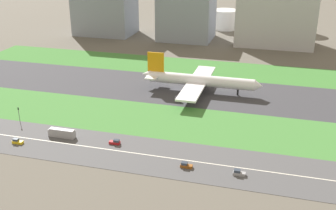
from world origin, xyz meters
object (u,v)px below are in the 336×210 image
(bus_1, at_px, (62,133))
(car_6, at_px, (186,165))
(car_1, at_px, (17,141))
(traffic_light, at_px, (19,114))
(office_tower, at_px, (276,19))
(terminal_building, at_px, (105,3))
(fuel_tank_centre, at_px, (263,22))
(airliner, at_px, (198,80))
(car_4, at_px, (239,173))
(fuel_tank_east, at_px, (302,25))
(fuel_tank_west, at_px, (225,19))
(car_0, at_px, (115,142))
(hangar_building, at_px, (187,17))

(bus_1, distance_m, car_6, 56.24)
(bus_1, relative_size, car_1, 2.64)
(traffic_light, bearing_deg, office_tower, 59.24)
(terminal_building, distance_m, fuel_tank_centre, 133.80)
(airliner, distance_m, car_6, 79.08)
(car_1, relative_size, terminal_building, 0.09)
(car_4, xyz_separation_m, fuel_tank_east, (24.28, 237.00, 5.62))
(terminal_building, xyz_separation_m, fuel_tank_centre, (124.75, 45.00, -17.77))
(bus_1, height_order, car_4, bus_1)
(bus_1, relative_size, office_tower, 0.20)
(car_1, xyz_separation_m, fuel_tank_east, (113.33, 237.00, 5.62))
(traffic_light, height_order, fuel_tank_west, fuel_tank_west)
(airliner, xyz_separation_m, office_tower, (34.74, 114.00, 13.37))
(bus_1, bearing_deg, car_0, 0.00)
(bus_1, xyz_separation_m, hangar_building, (10.33, 182.00, 15.29))
(fuel_tank_centre, bearing_deg, car_0, -100.67)
(terminal_building, height_order, fuel_tank_west, terminal_building)
(hangar_building, distance_m, office_tower, 67.89)
(airliner, xyz_separation_m, fuel_tank_centre, (23.04, 159.00, 1.04))
(airliner, height_order, office_tower, office_tower)
(office_tower, height_order, fuel_tank_centre, office_tower)
(car_0, xyz_separation_m, fuel_tank_east, (74.98, 227.00, 5.62))
(traffic_light, bearing_deg, car_0, -9.25)
(bus_1, bearing_deg, fuel_tank_centre, 73.68)
(car_4, bearing_deg, car_1, 0.00)
(fuel_tank_west, bearing_deg, fuel_tank_east, 0.00)
(airliner, relative_size, fuel_tank_centre, 2.58)
(car_1, bearing_deg, bus_1, -145.67)
(car_1, bearing_deg, car_4, -180.00)
(car_0, height_order, fuel_tank_centre, fuel_tank_centre)
(car_0, height_order, terminal_building, terminal_building)
(bus_1, height_order, hangar_building, hangar_building)
(airliner, xyz_separation_m, car_1, (-58.07, -78.00, -5.31))
(car_0, xyz_separation_m, office_tower, (54.46, 182.00, 18.68))
(bus_1, xyz_separation_m, fuel_tank_east, (98.69, 227.00, 4.73))
(hangar_building, xyz_separation_m, fuel_tank_west, (24.00, 45.00, -8.91))
(airliner, xyz_separation_m, car_4, (30.98, -78.00, -5.31))
(car_6, height_order, office_tower, office_tower)
(car_4, distance_m, terminal_building, 234.63)
(car_0, distance_m, car_6, 33.18)
(car_0, xyz_separation_m, fuel_tank_centre, (42.76, 227.00, 6.35))
(hangar_building, bearing_deg, fuel_tank_west, 61.93)
(bus_1, bearing_deg, fuel_tank_west, 81.40)
(car_4, height_order, hangar_building, hangar_building)
(airliner, height_order, car_1, airliner)
(car_0, bearing_deg, office_tower, 73.34)
(terminal_building, bearing_deg, car_1, -77.19)
(car_4, xyz_separation_m, terminal_building, (-132.69, 192.00, 24.12))
(car_6, distance_m, fuel_tank_east, 241.00)
(car_4, height_order, office_tower, office_tower)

